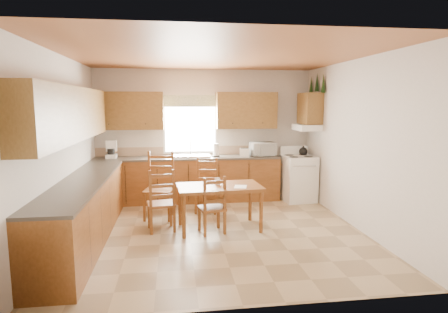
{
  "coord_description": "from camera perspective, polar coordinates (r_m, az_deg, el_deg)",
  "views": [
    {
      "loc": [
        -0.66,
        -5.63,
        2.0
      ],
      "look_at": [
        0.15,
        0.3,
        1.15
      ],
      "focal_mm": 30.0,
      "sensor_mm": 36.0,
      "label": 1
    }
  ],
  "objects": [
    {
      "name": "pine_decal_a",
      "position": [
        7.53,
        14.89,
        10.72
      ],
      "size": [
        0.22,
        0.22,
        0.36
      ],
      "primitive_type": "cone",
      "color": "black",
      "rests_on": "wall_right"
    },
    {
      "name": "paper_towel",
      "position": [
        7.65,
        -1.24,
        0.99
      ],
      "size": [
        0.14,
        0.14,
        0.27
      ],
      "primitive_type": "cylinder",
      "rotation": [
        0.0,
        0.0,
        0.22
      ],
      "color": "white",
      "rests_on": "counter_back"
    },
    {
      "name": "chair_far_right",
      "position": [
        6.93,
        -2.7,
        -4.5
      ],
      "size": [
        0.49,
        0.47,
        0.98
      ],
      "primitive_type": "cube",
      "rotation": [
        0.0,
        0.0,
        -0.21
      ],
      "color": "brown",
      "rests_on": "floor"
    },
    {
      "name": "chair_near_left",
      "position": [
        6.02,
        -9.57,
        -6.51
      ],
      "size": [
        0.47,
        0.46,
        0.99
      ],
      "primitive_type": "cube",
      "rotation": [
        0.0,
        0.0,
        3.3
      ],
      "color": "brown",
      "rests_on": "floor"
    },
    {
      "name": "counter_left",
      "position": [
        5.73,
        -20.67,
        -3.5
      ],
      "size": [
        0.63,
        3.6,
        0.04
      ],
      "primitive_type": "cube",
      "color": "#433C34",
      "rests_on": "lower_cab_left"
    },
    {
      "name": "lower_cab_back",
      "position": [
        7.74,
        -5.52,
        -3.57
      ],
      "size": [
        3.75,
        0.6,
        0.88
      ],
      "primitive_type": "cube",
      "color": "brown",
      "rests_on": "floor"
    },
    {
      "name": "ceiling",
      "position": [
        5.71,
        -1.12,
        15.13
      ],
      "size": [
        4.5,
        4.5,
        0.0
      ],
      "primitive_type": "plane",
      "color": "#975931",
      "rests_on": "floor"
    },
    {
      "name": "wall_back",
      "position": [
        7.93,
        -2.98,
        3.38
      ],
      "size": [
        4.5,
        4.5,
        0.0
      ],
      "primitive_type": "plane",
      "color": "beige",
      "rests_on": "floor"
    },
    {
      "name": "backsplash",
      "position": [
        7.93,
        -5.66,
        0.88
      ],
      "size": [
        3.75,
        0.01,
        0.18
      ],
      "primitive_type": "cube",
      "color": "#9C7E63",
      "rests_on": "counter_back"
    },
    {
      "name": "upper_cab_left",
      "position": [
        5.66,
        -22.49,
        6.01
      ],
      "size": [
        0.33,
        3.6,
        0.75
      ],
      "primitive_type": "cube",
      "color": "brown",
      "rests_on": "wall_left"
    },
    {
      "name": "counter_back",
      "position": [
        7.66,
        -5.57,
        -0.2
      ],
      "size": [
        3.75,
        0.63,
        0.04
      ],
      "primitive_type": "cube",
      "color": "#433C34",
      "rests_on": "lower_cab_back"
    },
    {
      "name": "upper_cab_stove",
      "position": [
        7.78,
        12.96,
        7.15
      ],
      "size": [
        0.33,
        0.62,
        0.62
      ],
      "primitive_type": "cube",
      "color": "brown",
      "rests_on": "wall_right"
    },
    {
      "name": "window_valance",
      "position": [
        7.82,
        -5.2,
        8.42
      ],
      "size": [
        1.19,
        0.01,
        0.24
      ],
      "primitive_type": "cube",
      "color": "#5A7142",
      "rests_on": "wall_back"
    },
    {
      "name": "lower_cab_left",
      "position": [
        5.84,
        -20.44,
        -7.93
      ],
      "size": [
        0.6,
        3.6,
        0.88
      ],
      "primitive_type": "cube",
      "color": "brown",
      "rests_on": "floor"
    },
    {
      "name": "range_hood",
      "position": [
        7.77,
        12.52,
        4.36
      ],
      "size": [
        0.44,
        0.62,
        0.12
      ],
      "primitive_type": "cube",
      "color": "white",
      "rests_on": "wall_right"
    },
    {
      "name": "wall_front",
      "position": [
        3.5,
        3.21,
        -2.63
      ],
      "size": [
        4.5,
        4.5,
        0.0
      ],
      "primitive_type": "plane",
      "color": "beige",
      "rests_on": "floor"
    },
    {
      "name": "dining_table",
      "position": [
        6.04,
        -0.72,
        -7.74
      ],
      "size": [
        1.37,
        0.84,
        0.71
      ],
      "primitive_type": "cube",
      "rotation": [
        0.0,
        0.0,
        0.07
      ],
      "color": "brown",
      "rests_on": "floor"
    },
    {
      "name": "pine_decal_c",
      "position": [
        8.13,
        13.13,
        10.56
      ],
      "size": [
        0.22,
        0.22,
        0.36
      ],
      "primitive_type": "cone",
      "color": "black",
      "rests_on": "wall_right"
    },
    {
      "name": "window_frame",
      "position": [
        7.87,
        -5.16,
        4.78
      ],
      "size": [
        1.13,
        0.02,
        1.18
      ],
      "primitive_type": "cube",
      "color": "white",
      "rests_on": "wall_back"
    },
    {
      "name": "table_paper",
      "position": [
        5.88,
        2.53,
        -4.61
      ],
      "size": [
        0.24,
        0.29,
        0.0
      ],
      "primitive_type": "cube",
      "rotation": [
        0.0,
        0.0,
        -0.24
      ],
      "color": "white",
      "rests_on": "dining_table"
    },
    {
      "name": "pine_decal_b",
      "position": [
        7.83,
        13.99,
        10.93
      ],
      "size": [
        0.22,
        0.22,
        0.36
      ],
      "primitive_type": "cone",
      "color": "black",
      "rests_on": "wall_right"
    },
    {
      "name": "upper_cab_back_right",
      "position": [
        7.86,
        3.42,
        7.02
      ],
      "size": [
        1.25,
        0.33,
        0.75
      ],
      "primitive_type": "cube",
      "color": "brown",
      "rests_on": "wall_back"
    },
    {
      "name": "upper_cab_back_left",
      "position": [
        7.76,
        -14.44,
        6.77
      ],
      "size": [
        1.41,
        0.33,
        0.75
      ],
      "primitive_type": "cube",
      "color": "brown",
      "rests_on": "wall_back"
    },
    {
      "name": "wall_right",
      "position": [
        6.37,
        19.47,
        1.76
      ],
      "size": [
        4.5,
        4.5,
        0.0
      ],
      "primitive_type": "plane",
      "color": "beige",
      "rests_on": "floor"
    },
    {
      "name": "window_pane",
      "position": [
        7.86,
        -5.16,
        4.78
      ],
      "size": [
        1.05,
        0.01,
        1.1
      ],
      "primitive_type": "cube",
      "color": "white",
      "rests_on": "wall_back"
    },
    {
      "name": "chair_near_right",
      "position": [
        5.85,
        -1.88,
        -7.29
      ],
      "size": [
        0.45,
        0.43,
        0.9
      ],
      "primitive_type": "cube",
      "rotation": [
        0.0,
        0.0,
        3.36
      ],
      "color": "brown",
      "rests_on": "floor"
    },
    {
      "name": "microwave",
      "position": [
        7.81,
        5.93,
        1.13
      ],
      "size": [
        0.5,
        0.39,
        0.28
      ],
      "primitive_type": "imported",
      "rotation": [
        0.0,
        0.0,
        0.12
      ],
      "color": "white",
      "rests_on": "counter_back"
    },
    {
      "name": "chair_far_left",
      "position": [
        6.62,
        -9.89,
        -4.46
      ],
      "size": [
        0.56,
        0.54,
        1.15
      ],
      "primitive_type": "cube",
      "rotation": [
        0.0,
        0.0,
        -0.19
      ],
      "color": "brown",
      "rests_on": "floor"
    },
    {
      "name": "table_card",
      "position": [
        6.01,
        -1.02,
        -3.79
      ],
      "size": [
        0.08,
        0.02,
        0.11
      ],
      "primitive_type": "cube",
      "rotation": [
        0.0,
        0.0,
        -0.03
      ],
      "color": "white",
      "rests_on": "dining_table"
    },
    {
      "name": "toaster",
      "position": [
        7.7,
        3.15,
        0.63
      ],
      "size": [
        0.22,
        0.17,
        0.16
      ],
      "primitive_type": "cube",
      "rotation": [
        0.0,
        0.0,
        -0.21
      ],
      "color": "white",
      "rests_on": "counter_back"
    },
    {
      "name": "floor",
      "position": [
        6.01,
        -1.05,
        -11.36
      ],
      "size": [
        4.5,
        4.5,
        0.0
      ],
      "primitive_type": "plane",
      "color": "#9F8761",
      "rests_on": "ground"
    },
    {
      "name": "wall_left",
      "position": [
        5.88,
        -23.41,
        1.08
      ],
      "size": [
        4.5,
        4.5,
        0.0
      ],
      "primitive_type": "plane",
      "color": "beige",
      "rests_on": "floor"
    },
    {
      "name": "sink_basin",
      "position": [
        7.66,
        -5.01,
        0.1
      ],
      "size": [
        0.75,
        0.45,
        0.04
      ],
      "primitive_type": "cube",
      "color": "silver",
      "rests_on": "counter_back"
    },
    {
      "name": "stove",
      "position": [
        7.88,
        11.21,
        -3.35
      ],
      "size": [
        0.67,
        0.69,
        0.92
      ],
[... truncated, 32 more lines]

